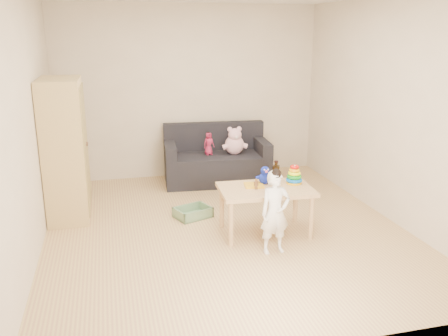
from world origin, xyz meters
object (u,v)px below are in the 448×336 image
object	(u,v)px
play_table	(265,210)
toddler	(275,214)
wardrobe	(65,149)
sofa	(217,168)

from	to	relation	value
play_table	toddler	size ratio (longest dim) A/B	1.21
wardrobe	play_table	bearing A→B (deg)	-27.43
sofa	toddler	size ratio (longest dim) A/B	1.83
wardrobe	toddler	size ratio (longest dim) A/B	1.98
wardrobe	toddler	bearing A→B (deg)	-37.35
sofa	play_table	world-z (taller)	play_table
play_table	sofa	bearing A→B (deg)	92.70
sofa	toddler	world-z (taller)	toddler
sofa	toddler	bearing A→B (deg)	-84.80
toddler	play_table	bearing A→B (deg)	78.98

